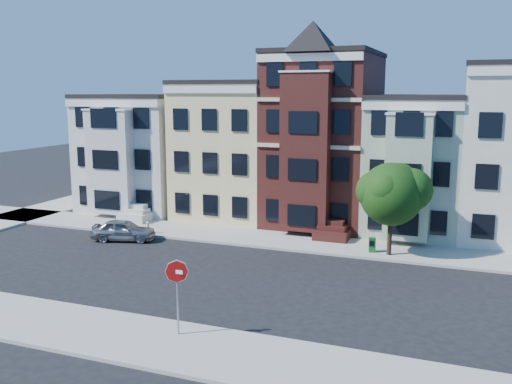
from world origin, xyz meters
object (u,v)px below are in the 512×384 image
at_px(newspaper_box, 372,245).
at_px(parked_car, 123,230).
at_px(fire_hydrant, 148,229).
at_px(stop_sign, 177,293).
at_px(street_tree, 391,198).

bearing_deg(newspaper_box, parked_car, 174.87).
relative_size(newspaper_box, fire_hydrant, 1.34).
relative_size(parked_car, stop_sign, 1.20).
bearing_deg(newspaper_box, fire_hydrant, 168.91).
relative_size(street_tree, stop_sign, 1.96).
xyz_separation_m(newspaper_box, stop_sign, (-5.07, -14.38, 1.27)).
distance_m(street_tree, fire_hydrant, 16.09).
xyz_separation_m(fire_hydrant, stop_sign, (9.70, -13.48, 1.38)).
bearing_deg(stop_sign, parked_car, 129.84).
bearing_deg(fire_hydrant, street_tree, 2.51).
xyz_separation_m(parked_car, stop_sign, (10.47, -11.79, 1.16)).
xyz_separation_m(parked_car, fire_hydrant, (0.77, 1.68, -0.22)).
height_order(fire_hydrant, stop_sign, stop_sign).
bearing_deg(parked_car, fire_hydrant, -41.20).
height_order(street_tree, parked_car, street_tree).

